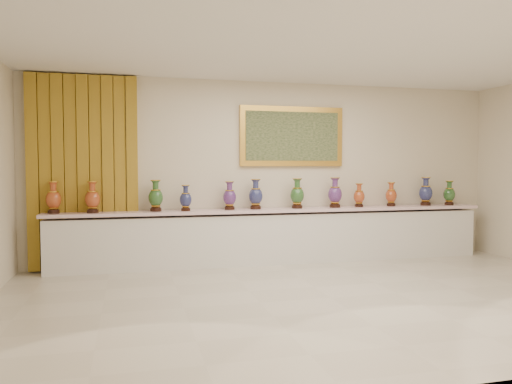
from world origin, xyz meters
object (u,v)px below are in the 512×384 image
at_px(counter, 277,237).
at_px(vase_1, 93,199).
at_px(vase_2, 156,197).
at_px(vase_0, 54,199).

distance_m(counter, vase_1, 2.97).
relative_size(counter, vase_2, 14.97).
distance_m(vase_0, vase_1, 0.55).
bearing_deg(vase_1, counter, 0.92).
height_order(vase_0, vase_1, same).
xyz_separation_m(counter, vase_2, (-1.96, -0.00, 0.68)).
height_order(vase_1, vase_2, vase_2).
distance_m(vase_0, vase_2, 1.48).
relative_size(counter, vase_0, 15.33).
bearing_deg(vase_2, counter, 0.07).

